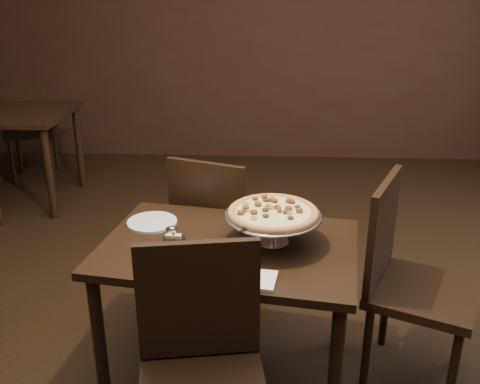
{
  "coord_description": "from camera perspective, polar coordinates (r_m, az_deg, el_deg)",
  "views": [
    {
      "loc": [
        0.11,
        -2.19,
        1.84
      ],
      "look_at": [
        0.0,
        0.02,
        0.95
      ],
      "focal_mm": 40.0,
      "sensor_mm": 36.0,
      "label": 1
    }
  ],
  "objects": [
    {
      "name": "pizza_stand",
      "position": [
        2.39,
        3.55,
        -2.26
      ],
      "size": [
        0.44,
        0.44,
        0.18
      ],
      "color": "silver",
      "rests_on": "dining_table"
    },
    {
      "name": "serving_spatula",
      "position": [
        2.25,
        0.47,
        -3.93
      ],
      "size": [
        0.13,
        0.13,
        0.02
      ],
      "rotation": [
        0.0,
        0.0,
        -0.21
      ],
      "color": "silver",
      "rests_on": "pizza_stand"
    },
    {
      "name": "chair_far",
      "position": [
        3.05,
        -2.5,
        -3.82
      ],
      "size": [
        0.57,
        0.57,
        0.95
      ],
      "rotation": [
        0.0,
        0.0,
        2.8
      ],
      "color": "black",
      "rests_on": "ground"
    },
    {
      "name": "bg_chair_far",
      "position": [
        5.53,
        -21.57,
        6.47
      ],
      "size": [
        0.54,
        0.54,
        0.96
      ],
      "rotation": [
        0.0,
        0.0,
        3.39
      ],
      "color": "black",
      "rests_on": "ground"
    },
    {
      "name": "chair_side",
      "position": [
        2.64,
        17.35,
        -8.53
      ],
      "size": [
        0.62,
        0.62,
        1.01
      ],
      "rotation": [
        0.0,
        0.0,
        1.15
      ],
      "color": "black",
      "rests_on": "ground"
    },
    {
      "name": "pepper_flake_shaker",
      "position": [
        2.27,
        -5.34,
        -6.56
      ],
      "size": [
        0.06,
        0.06,
        0.1
      ],
      "color": "maroon",
      "rests_on": "dining_table"
    },
    {
      "name": "packet_caddy",
      "position": [
        2.39,
        -7.04,
        -5.48
      ],
      "size": [
        0.1,
        0.1,
        0.08
      ],
      "rotation": [
        0.0,
        0.0,
        -0.1
      ],
      "color": "black",
      "rests_on": "dining_table"
    },
    {
      "name": "room",
      "position": [
        2.26,
        1.57,
        10.61
      ],
      "size": [
        6.04,
        7.04,
        2.84
      ],
      "color": "black",
      "rests_on": "ground"
    },
    {
      "name": "parmesan_shaker",
      "position": [
        2.42,
        -7.23,
        -4.78
      ],
      "size": [
        0.06,
        0.06,
        0.1
      ],
      "color": "#F1E9BC",
      "rests_on": "dining_table"
    },
    {
      "name": "napkin_stack",
      "position": [
        2.15,
        1.83,
        -9.36
      ],
      "size": [
        0.17,
        0.17,
        0.02
      ],
      "primitive_type": "cube",
      "rotation": [
        0.0,
        0.0,
        -0.15
      ],
      "color": "white",
      "rests_on": "dining_table"
    },
    {
      "name": "plate_left",
      "position": [
        2.67,
        -9.36,
        -3.19
      ],
      "size": [
        0.24,
        0.24,
        0.01
      ],
      "primitive_type": "cylinder",
      "color": "silver",
      "rests_on": "dining_table"
    },
    {
      "name": "plate_near",
      "position": [
        2.22,
        -1.16,
        -8.32
      ],
      "size": [
        0.22,
        0.22,
        0.01
      ],
      "primitive_type": "cylinder",
      "color": "silver",
      "rests_on": "dining_table"
    },
    {
      "name": "dining_table",
      "position": [
        2.48,
        -1.22,
        -7.53
      ],
      "size": [
        1.25,
        0.93,
        0.72
      ],
      "rotation": [
        0.0,
        0.0,
        -0.16
      ],
      "color": "black",
      "rests_on": "ground"
    },
    {
      "name": "chair_near",
      "position": [
        2.03,
        -4.11,
        -18.19
      ],
      "size": [
        0.52,
        0.52,
        0.98
      ],
      "rotation": [
        0.0,
        0.0,
        0.16
      ],
      "color": "black",
      "rests_on": "ground"
    }
  ]
}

